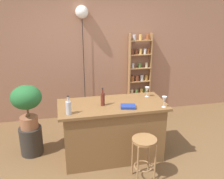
{
  "coord_description": "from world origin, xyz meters",
  "views": [
    {
      "loc": [
        -0.74,
        -3.07,
        2.32
      ],
      "look_at": [
        0.05,
        0.55,
        1.03
      ],
      "focal_mm": 40.14,
      "sensor_mm": 36.0,
      "label": 1
    }
  ],
  "objects": [
    {
      "name": "spice_shelf",
      "position": [
        0.93,
        1.81,
        0.88
      ],
      "size": [
        0.48,
        0.14,
        1.73
      ],
      "color": "#9E7042",
      "rests_on": "ground"
    },
    {
      "name": "plant_stool",
      "position": [
        -1.25,
        0.64,
        0.23
      ],
      "size": [
        0.36,
        0.36,
        0.46
      ],
      "primitive_type": "cylinder",
      "color": "#2D2823",
      "rests_on": "ground"
    },
    {
      "name": "bottle_spirits_clear",
      "position": [
        -0.15,
        0.27,
        0.99
      ],
      "size": [
        0.06,
        0.06,
        0.27
      ],
      "color": "#5B2319",
      "rests_on": "kitchen_counter"
    },
    {
      "name": "back_wall",
      "position": [
        0.0,
        1.95,
        1.4
      ],
      "size": [
        6.4,
        0.1,
        2.8
      ],
      "primitive_type": "cube",
      "color": "#9E6B51",
      "rests_on": "ground"
    },
    {
      "name": "wine_glass_center",
      "position": [
        0.7,
        0.02,
        1.01
      ],
      "size": [
        0.07,
        0.07,
        0.16
      ],
      "color": "silver",
      "rests_on": "kitchen_counter"
    },
    {
      "name": "potted_plant",
      "position": [
        -1.25,
        0.64,
        0.9
      ],
      "size": [
        0.46,
        0.42,
        0.7
      ],
      "color": "#935B3D",
      "rests_on": "plant_stool"
    },
    {
      "name": "bottle_wine_red",
      "position": [
        -0.65,
        0.08,
        0.99
      ],
      "size": [
        0.07,
        0.07,
        0.26
      ],
      "color": "#B2B2B7",
      "rests_on": "kitchen_counter"
    },
    {
      "name": "bar_stool",
      "position": [
        0.29,
        -0.34,
        0.47
      ],
      "size": [
        0.33,
        0.33,
        0.63
      ],
      "color": "#997047",
      "rests_on": "ground"
    },
    {
      "name": "kitchen_counter",
      "position": [
        0.0,
        0.3,
        0.45
      ],
      "size": [
        1.61,
        0.74,
        0.89
      ],
      "color": "brown",
      "rests_on": "ground"
    },
    {
      "name": "wine_glass_left",
      "position": [
        0.61,
        0.48,
        1.01
      ],
      "size": [
        0.07,
        0.07,
        0.16
      ],
      "color": "silver",
      "rests_on": "kitchen_counter"
    },
    {
      "name": "pendant_globe_light",
      "position": [
        -0.25,
        1.84,
        2.13
      ],
      "size": [
        0.25,
        0.25,
        2.27
      ],
      "color": "black",
      "rests_on": "ground"
    },
    {
      "name": "ground",
      "position": [
        0.0,
        0.0,
        0.0
      ],
      "size": [
        12.0,
        12.0,
        0.0
      ],
      "primitive_type": "plane",
      "color": "brown"
    },
    {
      "name": "cookbook",
      "position": [
        0.19,
        0.11,
        0.91
      ],
      "size": [
        0.24,
        0.19,
        0.03
      ],
      "primitive_type": "cube",
      "rotation": [
        0.0,
        0.0,
        -0.23
      ],
      "color": "navy",
      "rests_on": "kitchen_counter"
    }
  ]
}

